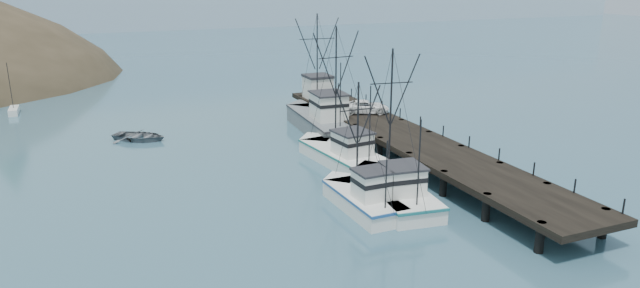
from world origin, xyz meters
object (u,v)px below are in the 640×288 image
(trawler_near, at_px, (393,190))
(pier_shed, at_px, (318,86))
(pier, at_px, (405,138))
(trawler_far, at_px, (342,154))
(motorboat, at_px, (140,140))
(trawler_mid, at_px, (362,198))
(pickup_truck, at_px, (366,107))
(work_vessel, at_px, (322,120))

(trawler_near, height_order, pier_shed, trawler_near)
(pier, height_order, pier_shed, pier_shed)
(trawler_near, distance_m, trawler_far, 9.66)
(motorboat, bearing_deg, trawler_near, -111.29)
(pier_shed, bearing_deg, trawler_mid, -106.35)
(pier, xyz_separation_m, pier_shed, (-1.22, 18.00, 1.73))
(motorboat, bearing_deg, pier, -87.91)
(pier, relative_size, trawler_mid, 4.68)
(pier_shed, distance_m, motorboat, 21.46)
(trawler_mid, xyz_separation_m, motorboat, (-12.80, 24.55, -0.82))
(trawler_mid, distance_m, pickup_truck, 21.24)
(trawler_far, relative_size, pier_shed, 3.83)
(trawler_mid, xyz_separation_m, pier_shed, (8.14, 27.75, 2.60))
(trawler_near, bearing_deg, pickup_truck, 68.80)
(trawler_near, bearing_deg, trawler_mid, -171.92)
(trawler_mid, distance_m, work_vessel, 21.31)
(pier, bearing_deg, motorboat, 146.26)
(work_vessel, distance_m, pier_shed, 7.94)
(pier, bearing_deg, trawler_far, 177.20)
(work_vessel, bearing_deg, trawler_mid, -105.29)
(trawler_near, bearing_deg, trawler_far, 88.29)
(pier, distance_m, trawler_near, 11.45)
(trawler_near, relative_size, pier_shed, 3.59)
(pier_shed, relative_size, pickup_truck, 0.65)
(trawler_mid, bearing_deg, pier, 46.17)
(trawler_far, height_order, pickup_truck, trawler_far)
(trawler_far, height_order, motorboat, trawler_far)
(trawler_near, bearing_deg, motorboat, 122.88)
(trawler_near, xyz_separation_m, trawler_far, (0.29, 9.65, 0.00))
(trawler_mid, bearing_deg, motorboat, 117.54)
(pier_shed, xyz_separation_m, pickup_truck, (1.77, -9.05, -0.73))
(trawler_mid, height_order, pier_shed, trawler_mid)
(work_vessel, bearing_deg, pier, -70.89)
(work_vessel, bearing_deg, pier_shed, 70.67)
(trawler_near, distance_m, trawler_mid, 2.84)
(pier_shed, relative_size, motorboat, 0.58)
(work_vessel, xyz_separation_m, pier_shed, (2.53, 7.20, 2.19))
(trawler_mid, bearing_deg, pickup_truck, 62.08)
(trawler_far, distance_m, motorboat, 21.53)
(pier, xyz_separation_m, motorboat, (-22.16, 14.80, -1.69))
(trawler_mid, distance_m, pier_shed, 29.04)
(trawler_far, bearing_deg, work_vessel, 76.52)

